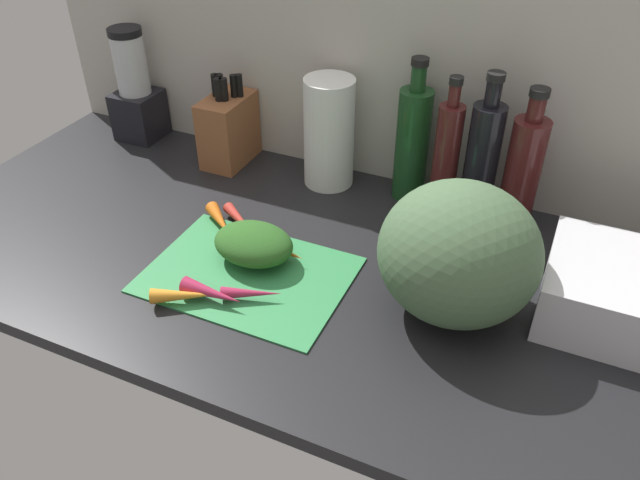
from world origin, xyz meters
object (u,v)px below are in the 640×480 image
object	(u,v)px
carrot_6	(251,293)
bottle_0	(412,142)
carrot_4	(281,250)
bottle_1	(446,159)
cutting_board	(248,274)
paper_towel_roll	(329,133)
bottle_3	(522,173)
carrot_0	(184,295)
winter_squash	(459,254)
carrot_5	(212,293)
bottle_2	(481,162)
blender_appliance	(136,92)
dish_rack	(630,297)
carrot_2	(244,244)
knife_block	(229,128)
carrot_3	(220,221)
carrot_1	(242,222)

from	to	relation	value
carrot_6	bottle_0	xyz separation A→B (cm)	(14.98, 48.00, 11.79)
carrot_4	bottle_1	size ratio (longest dim) A/B	0.34
cutting_board	paper_towel_roll	distance (cm)	41.53
bottle_3	carrot_0	bearing A→B (deg)	-135.12
paper_towel_roll	cutting_board	bearing A→B (deg)	-90.02
winter_squash	bottle_1	xyz separation A→B (cm)	(-10.55, 30.50, 0.84)
carrot_5	bottle_2	distance (cm)	61.61
blender_appliance	dish_rack	size ratio (longest dim) A/B	1.01
bottle_1	winter_squash	bearing A→B (deg)	-70.92
carrot_2	knife_block	distance (cm)	39.89
carrot_5	carrot_3	bearing A→B (deg)	117.82
bottle_1	dish_rack	bearing A→B (deg)	-27.62
blender_appliance	carrot_6	bearing A→B (deg)	-37.91
carrot_1	bottle_2	xyz separation A→B (cm)	(44.52, 24.45, 12.43)
bottle_2	carrot_3	bearing A→B (deg)	-151.68
carrot_4	bottle_0	bearing A→B (deg)	65.07
carrot_6	bottle_0	distance (cm)	51.65
carrot_0	bottle_2	world-z (taller)	bottle_2
carrot_1	bottle_0	bearing A→B (deg)	45.28
carrot_1	bottle_3	xyz separation A→B (cm)	(52.97, 25.00, 11.57)
bottle_0	bottle_1	size ratio (longest dim) A/B	1.03
bottle_2	carrot_0	bearing A→B (deg)	-130.21
carrot_5	carrot_2	bearing A→B (deg)	99.38
carrot_2	winter_squash	size ratio (longest dim) A/B	0.46
bottle_1	carrot_4	bearing A→B (deg)	-129.39
bottle_1	paper_towel_roll	bearing A→B (deg)	175.72
carrot_5	paper_towel_roll	world-z (taller)	paper_towel_roll
carrot_0	knife_block	size ratio (longest dim) A/B	0.54
cutting_board	paper_towel_roll	world-z (taller)	paper_towel_roll
carrot_3	dish_rack	xyz separation A→B (cm)	(80.94, 5.46, 3.36)
carrot_5	bottle_2	world-z (taller)	bottle_2
carrot_5	dish_rack	size ratio (longest dim) A/B	0.42
carrot_0	paper_towel_roll	bearing A→B (deg)	82.96
winter_squash	cutting_board	bearing A→B (deg)	-169.81
blender_appliance	paper_towel_roll	bearing A→B (deg)	-1.29
winter_squash	knife_block	world-z (taller)	winter_squash
knife_block	winter_squash	bearing A→B (deg)	-25.90
carrot_5	winter_squash	world-z (taller)	winter_squash
carrot_0	cutting_board	bearing A→B (deg)	62.44
carrot_2	winter_squash	xyz separation A→B (cm)	(43.45, 0.35, 10.97)
cutting_board	winter_squash	xyz separation A→B (cm)	(38.77, 6.97, 12.43)
carrot_1	bottle_1	size ratio (longest dim) A/B	0.43
carrot_0	carrot_6	world-z (taller)	carrot_0
carrot_0	bottle_3	distance (cm)	72.18
carrot_2	paper_towel_roll	world-z (taller)	paper_towel_roll
carrot_5	blender_appliance	size ratio (longest dim) A/B	0.41
carrot_6	winter_squash	size ratio (longest dim) A/B	0.40
blender_appliance	carrot_5	bearing A→B (deg)	-43.02
carrot_6	bottle_1	world-z (taller)	bottle_1
dish_rack	knife_block	bearing A→B (deg)	166.84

